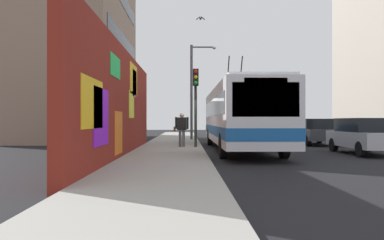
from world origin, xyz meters
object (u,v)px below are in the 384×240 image
at_px(traffic_light, 196,94).
at_px(parked_car_dark_gray, 314,131).
at_px(city_bus, 239,115).
at_px(parked_car_black, 288,129).
at_px(street_lamp, 194,85).
at_px(parked_car_red, 271,127).
at_px(parked_car_silver, 364,135).
at_px(pedestrian_midblock, 182,127).

bearing_deg(traffic_light, parked_car_dark_gray, -60.72).
bearing_deg(city_bus, parked_car_black, -27.92).
relative_size(parked_car_dark_gray, street_lamp, 0.65).
bearing_deg(parked_car_dark_gray, parked_car_black, 0.00).
xyz_separation_m(city_bus, parked_car_dark_gray, (4.24, -5.20, -0.91)).
relative_size(parked_car_black, parked_car_red, 0.90).
distance_m(traffic_light, street_lamp, 7.48).
distance_m(parked_car_silver, traffic_light, 7.95).
relative_size(pedestrian_midblock, street_lamp, 0.26).
distance_m(parked_car_red, pedestrian_midblock, 17.33).
relative_size(parked_car_dark_gray, traffic_light, 1.10).
xyz_separation_m(parked_car_dark_gray, street_lamp, (3.27, 7.25, 3.12)).
relative_size(parked_car_silver, parked_car_black, 0.99).
bearing_deg(street_lamp, parked_car_silver, -143.20).
xyz_separation_m(city_bus, parked_car_black, (9.81, -5.20, -0.91)).
distance_m(parked_car_dark_gray, parked_car_red, 11.51).
relative_size(city_bus, parked_car_black, 2.95).
height_order(parked_car_black, street_lamp, street_lamp).
bearing_deg(street_lamp, parked_car_dark_gray, -114.29).
relative_size(city_bus, traffic_light, 3.16).
bearing_deg(parked_car_black, parked_car_dark_gray, -180.00).
bearing_deg(traffic_light, street_lamp, -0.81).
distance_m(parked_car_dark_gray, traffic_light, 8.65).
xyz_separation_m(parked_car_red, street_lamp, (-8.24, 7.25, 3.12)).
xyz_separation_m(parked_car_red, traffic_light, (-15.63, 7.35, 1.96)).
xyz_separation_m(parked_car_dark_gray, traffic_light, (-4.12, 7.35, 1.96)).
height_order(parked_car_silver, parked_car_black, same).
height_order(traffic_light, street_lamp, street_lamp).
height_order(parked_car_red, pedestrian_midblock, pedestrian_midblock).
bearing_deg(pedestrian_midblock, parked_car_black, -40.55).
relative_size(parked_car_black, pedestrian_midblock, 2.45).
height_order(city_bus, street_lamp, street_lamp).
xyz_separation_m(city_bus, pedestrian_midblock, (0.40, 2.85, -0.58)).
distance_m(city_bus, parked_car_black, 11.14).
height_order(parked_car_silver, traffic_light, traffic_light).
bearing_deg(parked_car_silver, traffic_light, 72.66).
distance_m(parked_car_dark_gray, street_lamp, 8.54).
relative_size(parked_car_silver, street_lamp, 0.63).
relative_size(city_bus, parked_car_silver, 2.98).
bearing_deg(pedestrian_midblock, traffic_light, -112.07).
relative_size(parked_car_black, traffic_light, 1.07).
relative_size(city_bus, street_lamp, 1.87).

